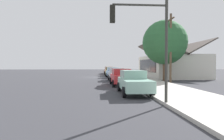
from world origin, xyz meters
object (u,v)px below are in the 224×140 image
at_px(car_seafoam, 134,82).
at_px(shade_tree, 165,42).
at_px(car_skyblue, 113,72).
at_px(car_coral, 109,70).
at_px(utility_pole_wooden, 171,47).
at_px(car_ivory, 108,70).
at_px(car_silver, 117,74).
at_px(car_cherry, 122,77).
at_px(car_olive, 110,71).
at_px(traffic_light_main, 145,33).
at_px(fire_hydrant_red, 118,73).

height_order(car_seafoam, shade_tree, shade_tree).
distance_m(car_skyblue, shade_tree, 10.05).
xyz_separation_m(car_coral, utility_pole_wooden, (21.30, 5.43, 3.11)).
bearing_deg(car_skyblue, car_seafoam, -2.79).
height_order(car_coral, car_seafoam, same).
bearing_deg(car_skyblue, car_ivory, 176.39).
bearing_deg(car_ivory, shade_tree, 15.45).
bearing_deg(car_silver, car_skyblue, 179.17).
bearing_deg(car_cherry, car_seafoam, 0.74).
height_order(car_ivory, car_olive, same).
bearing_deg(car_cherry, utility_pole_wooden, 109.90).
height_order(shade_tree, traffic_light_main, shade_tree).
height_order(car_skyblue, car_silver, same).
distance_m(car_coral, car_skyblue, 11.71).
relative_size(car_skyblue, car_silver, 0.96).
distance_m(car_ivory, car_olive, 11.38).
xyz_separation_m(car_skyblue, car_silver, (6.05, 0.00, 0.00)).
distance_m(car_coral, car_silver, 17.76).
bearing_deg(utility_pole_wooden, car_cherry, -69.38).
bearing_deg(car_ivory, utility_pole_wooden, 14.29).
xyz_separation_m(shade_tree, traffic_light_main, (14.04, -5.74, -1.15)).
height_order(car_seafoam, fire_hydrant_red, car_seafoam).
bearing_deg(shade_tree, car_ivory, -167.50).
xyz_separation_m(car_ivory, utility_pole_wooden, (26.64, 5.34, 3.11)).
bearing_deg(traffic_light_main, car_ivory, 179.53).
height_order(utility_pole_wooden, fire_hydrant_red, utility_pole_wooden).
xyz_separation_m(car_ivory, car_coral, (5.34, -0.08, 0.00)).
relative_size(car_olive, car_silver, 0.98).
bearing_deg(car_cherry, car_skyblue, 178.92).
bearing_deg(car_seafoam, shade_tree, 150.86).
bearing_deg(shade_tree, car_silver, -103.71).
distance_m(car_skyblue, utility_pole_wooden, 11.49).
bearing_deg(car_coral, fire_hydrant_red, 22.95).
xyz_separation_m(car_skyblue, fire_hydrant_red, (-7.79, 1.52, -0.32)).
distance_m(car_silver, car_cherry, 5.64).
bearing_deg(traffic_light_main, car_skyblue, 179.62).
distance_m(car_ivory, car_skyblue, 17.05).
xyz_separation_m(car_skyblue, car_cherry, (11.69, -0.07, 0.00)).
xyz_separation_m(traffic_light_main, utility_pole_wooden, (-11.87, 5.66, 0.44)).
bearing_deg(car_ivory, car_skyblue, 2.36).
height_order(car_olive, car_seafoam, same).
height_order(car_olive, car_silver, same).
relative_size(car_olive, car_skyblue, 1.02).
distance_m(car_olive, car_seafoam, 23.01).
bearing_deg(car_seafoam, car_skyblue, -179.78).
xyz_separation_m(car_coral, fire_hydrant_red, (3.92, 1.43, -0.32)).
height_order(car_olive, traffic_light_main, traffic_light_main).
height_order(car_seafoam, traffic_light_main, traffic_light_main).
bearing_deg(car_seafoam, utility_pole_wooden, 144.88).
height_order(car_cherry, fire_hydrant_red, car_cherry).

